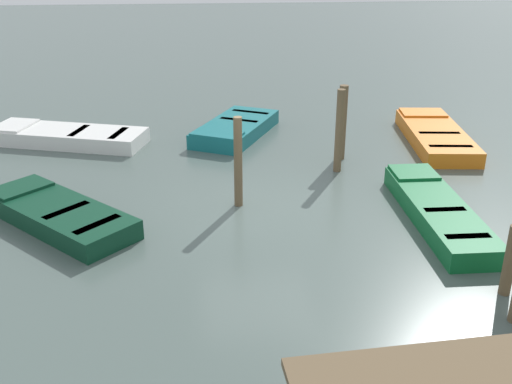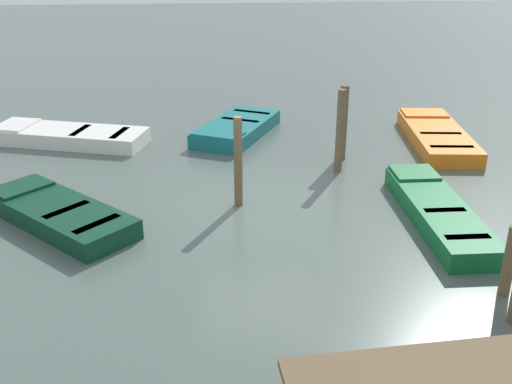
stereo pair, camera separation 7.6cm
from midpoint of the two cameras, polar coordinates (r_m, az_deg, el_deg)
name	(u,v)px [view 2 (the right image)]	position (r m, az deg, el deg)	size (l,w,h in m)	color
ground_plane	(256,207)	(12.72, 0.17, -1.45)	(80.00, 80.00, 0.00)	#4C5B56
rowboat_green	(438,211)	(12.60, 17.08, -1.72)	(1.10, 4.09, 0.46)	#0F602D
rowboat_dark_green	(59,214)	(12.55, -18.10, -1.96)	(3.43, 3.40, 0.46)	#0C3823
rowboat_teal	(236,128)	(17.20, -1.75, 6.07)	(2.77, 3.56, 0.46)	#14666B
rowboat_orange	(437,136)	(17.31, 16.95, 5.15)	(1.83, 4.11, 0.46)	orange
rowboat_white	(69,136)	(17.34, -17.25, 5.15)	(4.39, 2.47, 0.46)	silver
mooring_piling_mid_right	(238,162)	(12.45, -1.53, 2.84)	(0.18, 0.18, 1.95)	brown
mooring_piling_near_left	(340,131)	(14.45, 8.14, 5.73)	(0.19, 0.19, 2.03)	brown
mooring_piling_center	(343,123)	(15.32, 8.42, 6.52)	(0.22, 0.22, 1.91)	brown
mooring_piling_near_right	(509,261)	(10.30, 23.16, -6.10)	(0.19, 0.19, 1.21)	brown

